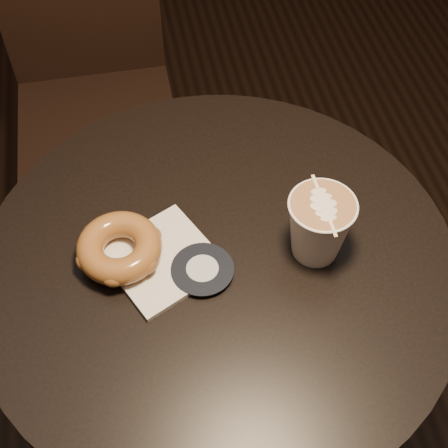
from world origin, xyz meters
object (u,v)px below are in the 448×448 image
(chair, at_px, (88,63))
(doughnut, at_px, (119,248))
(pastry_bag, at_px, (163,260))
(latte_cup, at_px, (319,228))
(cafe_table, at_px, (219,322))

(chair, relative_size, doughnut, 7.88)
(chair, height_order, doughnut, chair)
(doughnut, bearing_deg, pastry_bag, -15.72)
(pastry_bag, bearing_deg, doughnut, 138.64)
(chair, bearing_deg, latte_cup, -67.66)
(chair, distance_m, pastry_bag, 0.79)
(cafe_table, height_order, doughnut, doughnut)
(chair, bearing_deg, pastry_bag, -82.65)
(cafe_table, distance_m, latte_cup, 0.29)
(chair, xyz_separation_m, doughnut, (0.04, -0.73, 0.24))
(doughnut, distance_m, latte_cup, 0.28)
(chair, relative_size, pastry_bag, 6.77)
(pastry_bag, distance_m, latte_cup, 0.23)
(cafe_table, xyz_separation_m, pastry_bag, (-0.08, 0.01, 0.20))
(pastry_bag, height_order, doughnut, doughnut)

